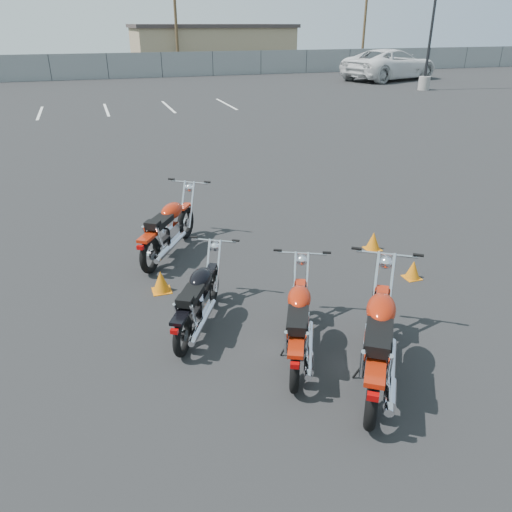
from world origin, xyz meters
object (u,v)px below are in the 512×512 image
object	(u,v)px
motorcycle_front_red	(169,228)
motorcycle_rear_red	(379,339)
white_van	(391,55)
motorcycle_third_red	(299,322)
motorcycle_second_black	(198,299)

from	to	relation	value
motorcycle_front_red	motorcycle_rear_red	size ratio (longest dim) A/B	0.95
motorcycle_front_red	motorcycle_rear_red	xyz separation A→B (m)	(1.73, -4.23, 0.03)
motorcycle_front_red	white_van	world-z (taller)	white_van
motorcycle_front_red	motorcycle_third_red	bearing A→B (deg)	-73.53
motorcycle_front_red	motorcycle_rear_red	world-z (taller)	motorcycle_rear_red
motorcycle_front_red	motorcycle_third_red	xyz separation A→B (m)	(1.04, -3.51, -0.04)
white_van	motorcycle_front_red	bearing A→B (deg)	122.78
motorcycle_third_red	motorcycle_second_black	bearing A→B (deg)	136.45
motorcycle_second_black	white_van	world-z (taller)	white_van
motorcycle_third_red	white_van	xyz separation A→B (m)	(19.30, 28.87, 1.22)
motorcycle_third_red	motorcycle_rear_red	size ratio (longest dim) A/B	0.90
motorcycle_front_red	motorcycle_rear_red	distance (m)	4.57
motorcycle_second_black	motorcycle_rear_red	bearing A→B (deg)	-44.67
motorcycle_second_black	motorcycle_rear_red	distance (m)	2.45
motorcycle_front_red	motorcycle_third_red	size ratio (longest dim) A/B	1.05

